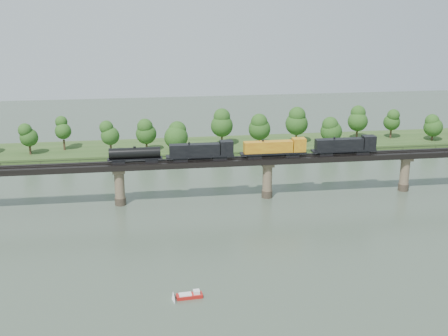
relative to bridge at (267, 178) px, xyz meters
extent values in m
plane|color=#364536|center=(0.00, -30.00, -5.46)|extent=(400.00, 400.00, 0.00)
cube|color=#2C481C|center=(0.00, 55.00, -4.66)|extent=(300.00, 24.00, 1.60)
cylinder|color=#473A2D|center=(-40.00, 0.00, -4.46)|extent=(3.00, 3.00, 2.00)
cylinder|color=#79684F|center=(-40.00, 0.00, 0.04)|extent=(2.60, 2.60, 9.00)
cube|color=#79684F|center=(-40.00, 0.00, 4.04)|extent=(3.20, 3.20, 1.00)
cylinder|color=#473A2D|center=(0.00, 0.00, -4.46)|extent=(3.00, 3.00, 2.00)
cylinder|color=#79684F|center=(0.00, 0.00, 0.04)|extent=(2.60, 2.60, 9.00)
cube|color=#79684F|center=(0.00, 0.00, 4.04)|extent=(3.20, 3.20, 1.00)
cylinder|color=#473A2D|center=(40.00, 0.00, -4.46)|extent=(3.00, 3.00, 2.00)
cylinder|color=#79684F|center=(40.00, 0.00, 0.04)|extent=(2.60, 2.60, 9.00)
cube|color=#79684F|center=(40.00, 0.00, 4.04)|extent=(3.20, 3.20, 1.00)
cube|color=black|center=(0.00, 0.00, 5.29)|extent=(220.00, 5.00, 1.50)
cube|color=black|center=(0.00, -0.75, 6.12)|extent=(220.00, 0.12, 0.16)
cube|color=black|center=(0.00, 0.75, 6.12)|extent=(220.00, 0.12, 0.16)
cube|color=black|center=(0.00, -2.40, 6.74)|extent=(220.00, 0.10, 0.10)
cube|color=black|center=(0.00, 2.40, 6.74)|extent=(220.00, 0.10, 0.10)
cube|color=black|center=(0.00, -2.40, 6.39)|extent=(0.08, 0.08, 0.70)
cube|color=black|center=(0.00, 2.40, 6.39)|extent=(0.08, 0.08, 0.70)
cylinder|color=#382619|center=(-71.77, 49.88, -2.22)|extent=(0.70, 0.70, 3.27)
sphere|color=#1C4714|center=(-71.77, 49.88, 2.14)|extent=(6.20, 6.20, 6.20)
sphere|color=#1C4714|center=(-71.77, 49.88, 4.86)|extent=(4.65, 4.65, 4.65)
cylinder|color=#382619|center=(-60.94, 54.18, -2.00)|extent=(0.70, 0.70, 3.71)
sphere|color=#1C4714|center=(-60.94, 54.18, 2.95)|extent=(5.67, 5.67, 5.67)
sphere|color=#1C4714|center=(-60.94, 54.18, 6.04)|extent=(4.25, 4.25, 4.25)
cylinder|color=#382619|center=(-44.43, 46.31, -2.10)|extent=(0.70, 0.70, 3.51)
sphere|color=#1C4714|center=(-44.43, 46.31, 2.57)|extent=(6.31, 6.31, 6.31)
sphere|color=#1C4714|center=(-44.43, 46.31, 5.50)|extent=(4.73, 4.73, 4.73)
cylinder|color=#382619|center=(-32.24, 48.84, -2.19)|extent=(0.70, 0.70, 3.34)
sphere|color=#1C4714|center=(-32.24, 48.84, 2.27)|extent=(7.18, 7.18, 7.18)
sphere|color=#1C4714|center=(-32.24, 48.84, 5.06)|extent=(5.39, 5.39, 5.39)
cylinder|color=#382619|center=(-22.01, 46.15, -2.45)|extent=(0.70, 0.70, 2.83)
sphere|color=#1C4714|center=(-22.01, 46.15, 1.32)|extent=(8.26, 8.26, 8.26)
sphere|color=#1C4714|center=(-22.01, 46.15, 3.68)|extent=(6.19, 6.19, 6.19)
cylinder|color=#382619|center=(-5.04, 52.68, -1.88)|extent=(0.70, 0.70, 3.96)
sphere|color=#1C4714|center=(-5.04, 52.68, 3.41)|extent=(8.07, 8.07, 8.07)
sphere|color=#1C4714|center=(-5.04, 52.68, 6.71)|extent=(6.05, 6.05, 6.05)
cylinder|color=#382619|center=(8.52, 51.14, -2.23)|extent=(0.70, 0.70, 3.27)
sphere|color=#1C4714|center=(8.52, 51.14, 2.13)|extent=(8.03, 8.03, 8.03)
sphere|color=#1C4714|center=(8.52, 51.14, 4.85)|extent=(6.02, 6.02, 6.02)
cylinder|color=#382619|center=(22.65, 52.31, -1.90)|extent=(0.70, 0.70, 3.92)
sphere|color=#1C4714|center=(22.65, 52.31, 3.33)|extent=(8.29, 8.29, 8.29)
sphere|color=#1C4714|center=(22.65, 52.31, 6.60)|extent=(6.21, 6.21, 6.21)
cylinder|color=#382619|center=(33.59, 45.35, -2.35)|extent=(0.70, 0.70, 3.02)
sphere|color=#1C4714|center=(33.59, 45.35, 1.69)|extent=(7.74, 7.74, 7.74)
sphere|color=#1C4714|center=(33.59, 45.35, 4.21)|extent=(5.80, 5.80, 5.80)
cylinder|color=#382619|center=(46.81, 54.03, -1.96)|extent=(0.70, 0.70, 3.80)
sphere|color=#1C4714|center=(46.81, 54.03, 3.10)|extent=(7.47, 7.47, 7.47)
sphere|color=#1C4714|center=(46.81, 54.03, 6.27)|extent=(5.60, 5.60, 5.60)
cylinder|color=#382619|center=(60.48, 54.26, -2.17)|extent=(0.70, 0.70, 3.38)
sphere|color=#1C4714|center=(60.48, 54.26, 2.34)|extent=(6.23, 6.23, 6.23)
sphere|color=#1C4714|center=(60.48, 54.26, 5.16)|extent=(4.67, 4.67, 4.67)
cylinder|color=#382619|center=(74.35, 48.39, -2.47)|extent=(0.70, 0.70, 2.77)
sphere|color=#1C4714|center=(74.35, 48.39, 1.22)|extent=(7.04, 7.04, 7.04)
sphere|color=#1C4714|center=(74.35, 48.39, 3.54)|extent=(5.28, 5.28, 5.28)
cube|color=black|center=(26.62, 0.00, 6.56)|extent=(3.80, 2.28, 1.05)
cube|color=black|center=(16.17, 0.00, 6.56)|extent=(3.80, 2.28, 1.05)
cube|color=black|center=(21.39, 0.00, 7.23)|extent=(18.06, 2.85, 0.48)
cube|color=black|center=(19.97, 0.00, 8.99)|extent=(13.30, 2.57, 3.04)
cube|color=black|center=(28.52, 0.00, 9.27)|extent=(3.42, 2.85, 3.61)
cylinder|color=black|center=(21.39, 0.00, 6.71)|extent=(5.70, 1.33, 1.33)
cube|color=black|center=(6.66, 0.00, 6.56)|extent=(3.80, 2.28, 1.05)
cube|color=black|center=(-3.79, 0.00, 6.56)|extent=(3.80, 2.28, 1.05)
cube|color=black|center=(1.44, 0.00, 7.23)|extent=(18.06, 2.85, 0.48)
cube|color=gold|center=(0.01, 0.00, 8.99)|extent=(13.30, 2.57, 3.04)
cube|color=gold|center=(8.56, 0.00, 9.27)|extent=(3.42, 2.85, 3.61)
cylinder|color=black|center=(1.44, 0.00, 6.71)|extent=(5.70, 1.33, 1.33)
cube|color=black|center=(-13.29, 0.00, 6.56)|extent=(3.80, 2.28, 1.05)
cube|color=black|center=(-23.75, 0.00, 6.56)|extent=(3.80, 2.28, 1.05)
cube|color=black|center=(-18.52, 0.00, 7.23)|extent=(18.06, 2.85, 0.48)
cube|color=black|center=(-19.94, 0.00, 8.99)|extent=(13.30, 2.57, 3.04)
cube|color=black|center=(-11.39, 0.00, 9.27)|extent=(3.42, 2.85, 3.61)
cylinder|color=black|center=(-18.52, 0.00, 6.71)|extent=(5.70, 1.33, 1.33)
cube|color=black|center=(-31.35, 0.00, 6.56)|extent=(3.33, 2.09, 1.05)
cube|color=black|center=(-39.90, 0.00, 6.56)|extent=(3.33, 2.09, 1.05)
cube|color=black|center=(-35.63, 0.00, 7.18)|extent=(14.25, 2.28, 0.29)
cylinder|color=black|center=(-35.63, 0.00, 8.70)|extent=(13.30, 2.85, 2.85)
cylinder|color=black|center=(-35.63, 0.00, 10.22)|extent=(0.67, 0.67, 0.48)
cube|color=#AE1813|center=(-26.06, -51.32, -5.12)|extent=(4.91, 2.07, 0.67)
cube|color=white|center=(-26.82, -51.38, -4.74)|extent=(2.40, 1.60, 0.24)
cube|color=white|center=(-24.72, -51.22, -4.45)|extent=(1.23, 1.23, 0.67)
camera|label=1|loc=(-33.18, -143.23, 47.31)|focal=45.00mm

